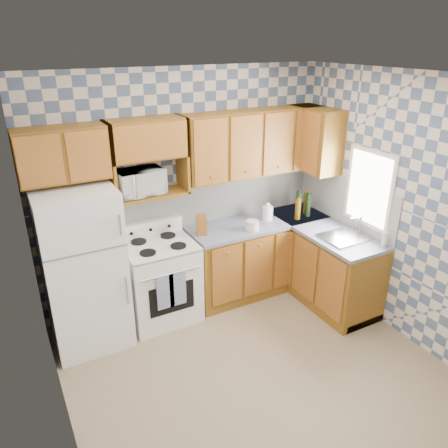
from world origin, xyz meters
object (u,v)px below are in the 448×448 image
at_px(refrigerator, 83,269).
at_px(electric_kettle, 267,213).
at_px(microwave, 139,182).
at_px(stove_body, 161,282).

xyz_separation_m(refrigerator, electric_kettle, (2.22, 0.05, 0.16)).
distance_m(microwave, electric_kettle, 1.63).
relative_size(refrigerator, microwave, 3.47).
bearing_deg(refrigerator, electric_kettle, 1.19).
xyz_separation_m(stove_body, electric_kettle, (1.41, 0.02, 0.55)).
distance_m(refrigerator, electric_kettle, 2.22).
distance_m(refrigerator, stove_body, 0.89).
xyz_separation_m(microwave, electric_kettle, (1.51, -0.16, -0.58)).
bearing_deg(microwave, stove_body, -68.61).
relative_size(stove_body, microwave, 1.86).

